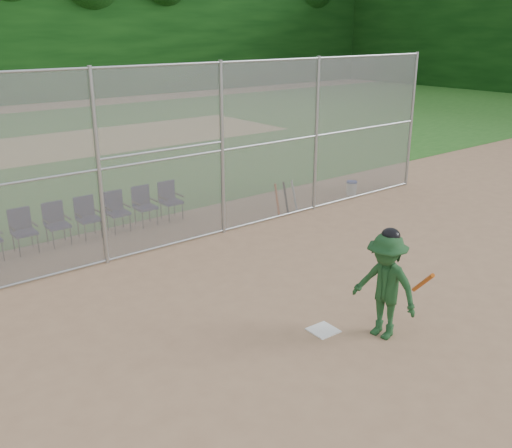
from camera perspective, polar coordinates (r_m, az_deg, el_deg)
ground at (r=9.72m, az=9.37°, el=-9.94°), size 100.00×100.00×0.00m
grass_strip at (r=24.88m, az=-23.03°, el=6.76°), size 100.00×100.00×0.00m
dirt_patch_far at (r=24.88m, az=-23.03°, el=6.76°), size 24.00×24.00×0.00m
backstop_fence at (r=12.65m, az=-7.13°, el=7.06°), size 16.09×0.09×4.00m
home_plate at (r=9.49m, az=6.74°, el=-10.51°), size 0.44×0.44×0.02m
batter_at_plate at (r=9.13m, az=12.80°, el=-6.01°), size 1.00×1.30×1.81m
water_cooler at (r=17.05m, az=9.53°, el=3.61°), size 0.32×0.32×0.40m
spare_bats at (r=15.05m, az=2.99°, el=2.63°), size 0.66×0.30×0.84m
chair_3 at (r=13.35m, az=-22.17°, el=-0.70°), size 0.54×0.52×0.96m
chair_4 at (r=13.55m, az=-19.23°, el=-0.05°), size 0.54×0.52×0.96m
chair_5 at (r=13.78m, az=-16.38°, el=0.57°), size 0.54×0.52×0.96m
chair_6 at (r=14.06m, az=-13.63°, el=1.17°), size 0.54×0.52×0.96m
chair_7 at (r=14.36m, az=-10.99°, el=1.74°), size 0.54×0.52×0.96m
chair_8 at (r=14.70m, az=-8.47°, el=2.29°), size 0.54×0.52×0.96m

